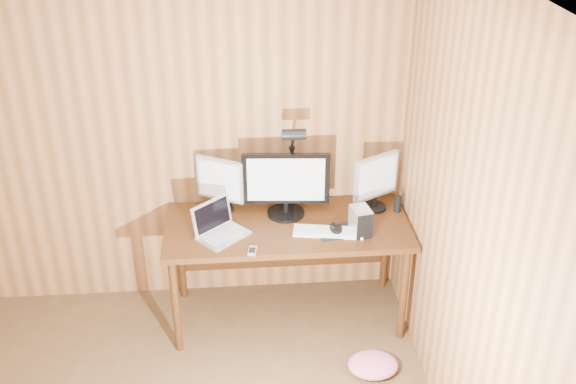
{
  "coord_description": "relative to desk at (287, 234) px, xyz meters",
  "views": [
    {
      "loc": [
        0.63,
        -2.13,
        3.05
      ],
      "look_at": [
        0.93,
        1.58,
        1.02
      ],
      "focal_mm": 42.0,
      "sensor_mm": 36.0,
      "label": 1
    }
  ],
  "objects": [
    {
      "name": "phone",
      "position": [
        -0.24,
        -0.37,
        0.13
      ],
      "size": [
        0.06,
        0.11,
        0.01
      ],
      "rotation": [
        0.0,
        0.0,
        -0.17
      ],
      "color": "silver",
      "rests_on": "desk"
    },
    {
      "name": "mouse",
      "position": [
        0.3,
        -0.19,
        0.15
      ],
      "size": [
        0.1,
        0.14,
        0.04
      ],
      "primitive_type": "ellipsoid",
      "rotation": [
        0.0,
        0.0,
        0.25
      ],
      "color": "black",
      "rests_on": "mousepad"
    },
    {
      "name": "keyboard",
      "position": [
        0.25,
        -0.2,
        0.13
      ],
      "size": [
        0.46,
        0.21,
        0.02
      ],
      "rotation": [
        0.0,
        0.0,
        -0.17
      ],
      "color": "silver",
      "rests_on": "desk"
    },
    {
      "name": "laptop",
      "position": [
        -0.45,
        -0.16,
        0.18
      ],
      "size": [
        0.38,
        0.38,
        0.22
      ],
      "rotation": [
        0.0,
        0.0,
        0.73
      ],
      "color": "silver",
      "rests_on": "desk"
    },
    {
      "name": "room_shell",
      "position": [
        -0.93,
        -1.7,
        0.62
      ],
      "size": [
        4.0,
        4.0,
        4.0
      ],
      "color": "brown",
      "rests_on": "ground"
    },
    {
      "name": "speaker",
      "position": [
        0.76,
        0.04,
        0.18
      ],
      "size": [
        0.05,
        0.05,
        0.12
      ],
      "primitive_type": "cylinder",
      "color": "black",
      "rests_on": "desk"
    },
    {
      "name": "monitor_left",
      "position": [
        -0.43,
        0.14,
        0.33
      ],
      "size": [
        0.31,
        0.19,
        0.39
      ],
      "rotation": [
        0.0,
        0.0,
        -0.49
      ],
      "color": "black",
      "rests_on": "desk"
    },
    {
      "name": "desk_lamp",
      "position": [
        0.05,
        0.12,
        0.53
      ],
      "size": [
        0.15,
        0.22,
        0.66
      ],
      "rotation": [
        0.0,
        0.0,
        -0.1
      ],
      "color": "black",
      "rests_on": "desk"
    },
    {
      "name": "desk",
      "position": [
        0.0,
        0.0,
        0.0
      ],
      "size": [
        1.6,
        0.7,
        0.75
      ],
      "color": "#41220D",
      "rests_on": "floor"
    },
    {
      "name": "hard_drive",
      "position": [
        0.46,
        -0.21,
        0.21
      ],
      "size": [
        0.14,
        0.18,
        0.18
      ],
      "rotation": [
        0.0,
        0.0,
        0.18
      ],
      "color": "silver",
      "rests_on": "desk"
    },
    {
      "name": "monitor_center",
      "position": [
        0.0,
        0.06,
        0.36
      ],
      "size": [
        0.58,
        0.25,
        0.45
      ],
      "rotation": [
        0.0,
        0.0,
        -0.07
      ],
      "color": "black",
      "rests_on": "desk"
    },
    {
      "name": "fabric_pile",
      "position": [
        0.49,
        -0.67,
        -0.58
      ],
      "size": [
        0.37,
        0.32,
        0.1
      ],
      "primitive_type": null,
      "rotation": [
        0.0,
        0.0,
        0.2
      ],
      "color": "#D76897",
      "rests_on": "floor"
    },
    {
      "name": "mousepad",
      "position": [
        0.3,
        -0.19,
        0.12
      ],
      "size": [
        0.27,
        0.23,
        0.0
      ],
      "primitive_type": "cube",
      "rotation": [
        0.0,
        0.0,
        0.17
      ],
      "color": "black",
      "rests_on": "desk"
    },
    {
      "name": "monitor_right",
      "position": [
        0.61,
        0.09,
        0.33
      ],
      "size": [
        0.32,
        0.2,
        0.4
      ],
      "rotation": [
        0.0,
        0.0,
        0.51
      ],
      "color": "black",
      "rests_on": "desk"
    }
  ]
}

